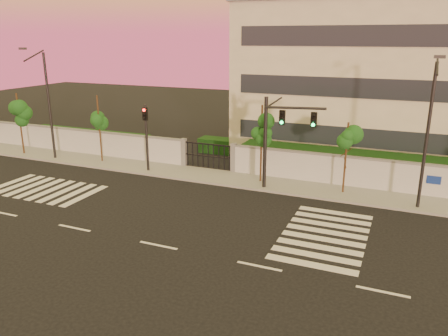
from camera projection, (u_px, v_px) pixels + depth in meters
The scene contains 14 objects.
ground at pixel (158, 245), 20.53m from camera, with size 120.00×120.00×0.00m, color black.
sidewalk at pixel (239, 180), 29.77m from camera, with size 60.00×3.00×0.15m, color gray.
perimeter_wall at pixel (248, 160), 30.76m from camera, with size 60.00×0.36×2.20m.
hedge_row at pixel (274, 156), 32.85m from camera, with size 41.00×4.25×1.80m.
institutional_building at pixel (397, 80), 34.78m from camera, with size 24.40×12.40×12.25m.
road_markings at pixel (169, 212), 24.43m from camera, with size 57.00×7.62×0.02m.
street_tree_b at pixel (19, 110), 35.27m from camera, with size 1.61×1.28×5.12m.
street_tree_c at pixel (99, 114), 33.01m from camera, with size 1.43×1.14×5.24m.
street_tree_d at pixel (262, 126), 28.26m from camera, with size 1.55×1.24×5.25m.
street_tree_e at pixel (347, 142), 26.32m from camera, with size 1.45×1.15×4.54m.
traffic_signal_main at pixel (277, 133), 26.82m from camera, with size 3.73×0.94×5.94m.
traffic_signal_secondary at pixel (146, 130), 30.83m from camera, with size 0.38×0.36×4.92m.
streetlight_west at pixel (47, 101), 33.49m from camera, with size 0.52×2.10×8.71m.
streetlight_east at pixel (428, 130), 23.38m from camera, with size 0.51×2.07×8.59m.
Camera 1 is at (10.12, -15.93, 9.40)m, focal length 35.00 mm.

